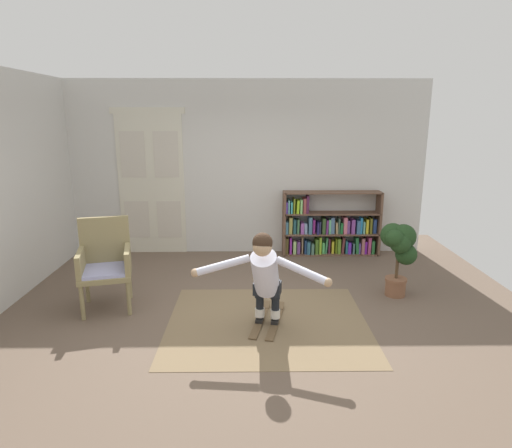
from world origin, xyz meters
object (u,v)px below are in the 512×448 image
person_skier (265,272)px  potted_plant (399,247)px  bookshelf (328,229)px  wicker_chair (105,262)px  skis_pair (268,320)px

person_skier → potted_plant: bearing=28.8°
bookshelf → potted_plant: 1.88m
wicker_chair → person_skier: bearing=-19.3°
bookshelf → wicker_chair: wicker_chair is taller
bookshelf → wicker_chair: size_ratio=1.49×
potted_plant → person_skier: size_ratio=0.67×
wicker_chair → skis_pair: size_ratio=1.20×
potted_plant → person_skier: (-1.77, -0.98, 0.02)m
bookshelf → wicker_chair: (-3.11, -2.07, 0.14)m
bookshelf → wicker_chair: bearing=-146.3°
wicker_chair → potted_plant: size_ratio=1.14×
bookshelf → skis_pair: bearing=-113.9°
potted_plant → skis_pair: (-1.73, -0.76, -0.64)m
bookshelf → person_skier: bearing=-113.1°
wicker_chair → skis_pair: bearing=-13.2°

